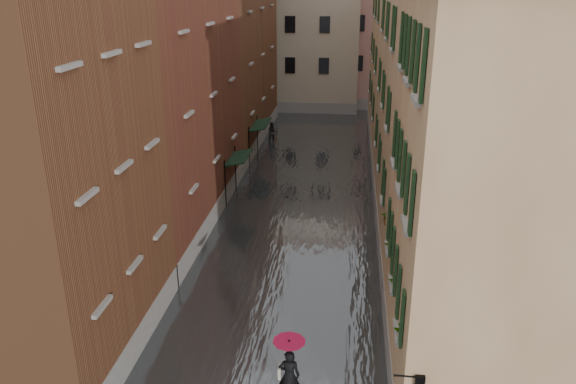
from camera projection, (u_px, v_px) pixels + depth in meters
The scene contains 16 objects.
ground at pixel (271, 328), 20.00m from camera, with size 120.00×120.00×0.00m, color #4F4E51.
floodwater at pixel (303, 195), 32.04m from camera, with size 10.00×60.00×0.20m, color #44484B.
building_left_near at pixel (25, 165), 16.57m from camera, with size 6.00×8.00×13.00m, color brown.
building_left_mid at pixel (152, 100), 26.88m from camera, with size 6.00×14.00×12.50m, color #59301C.
building_left_far at pixel (221, 48), 40.55m from camera, with size 6.00×16.00×14.00m, color brown.
building_right_near at pixel (511, 209), 15.36m from camera, with size 6.00×8.00×11.50m, color #99734F.
building_right_mid at pixel (451, 101), 25.31m from camera, with size 6.00×14.00×13.00m, color tan.
building_right_far at pixel (416, 69), 39.51m from camera, with size 6.00×16.00×11.50m, color #99734F.
building_end_cream at pixel (295, 37), 53.31m from camera, with size 12.00×9.00×13.00m, color #B7AF91.
building_end_pink at pixel (390, 42), 54.39m from camera, with size 10.00×9.00×12.00m, color tan.
awning_near at pixel (238, 159), 30.63m from camera, with size 1.09×2.76×2.80m.
awning_far at pixel (260, 126), 37.55m from camera, with size 1.09×3.30×2.80m.
wall_lantern at pixel (419, 380), 12.90m from camera, with size 0.71×0.22×0.35m.
window_planters at pixel (396, 256), 17.62m from camera, with size 0.59×8.29×0.84m.
pedestrian_main at pixel (289, 365), 16.16m from camera, with size 0.95×0.95×2.06m.
pedestrian_far at pixel (272, 133), 42.23m from camera, with size 0.81×0.63×1.66m, color black.
Camera 1 is at (2.52, -16.79, 11.64)m, focal length 35.00 mm.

